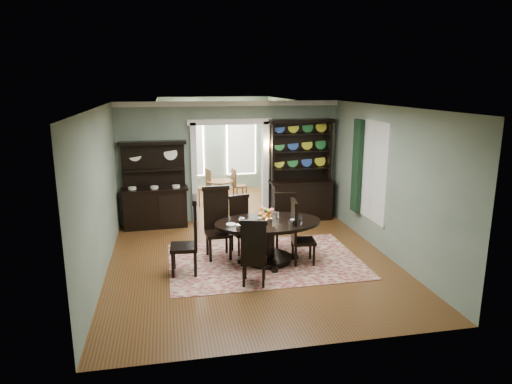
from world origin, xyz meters
TOP-DOWN VIEW (x-y plane):
  - room at (0.00, 0.04)m, footprint 5.51×6.01m
  - parlor at (0.00, 5.53)m, footprint 3.51×3.50m
  - doorway_trim at (0.00, 3.00)m, footprint 2.08×0.25m
  - right_window at (2.69, 0.93)m, footprint 0.15×1.47m
  - wall_sconce at (0.95, 2.85)m, footprint 0.27×0.21m
  - rug at (0.26, 0.04)m, footprint 3.73×2.59m
  - dining_table at (0.32, 0.02)m, footprint 2.12×1.99m
  - centerpiece at (0.28, 0.10)m, footprint 1.50×0.96m
  - chair_far_left at (-0.62, 0.52)m, footprint 0.56×0.53m
  - chair_far_mid at (-0.11, 0.71)m, footprint 0.53×0.52m
  - chair_far_right at (0.84, 0.72)m, footprint 0.52×0.50m
  - chair_end_left at (-1.19, -0.26)m, footprint 0.54×0.57m
  - chair_end_right at (0.86, -0.19)m, footprint 0.49×0.52m
  - chair_near at (-0.17, -1.03)m, footprint 0.54×0.53m
  - sideboard at (-1.87, 2.76)m, footprint 1.60×0.61m
  - welsh_dresser at (1.78, 2.72)m, footprint 1.65×0.63m
  - parlor_table at (-0.09, 4.52)m, footprint 0.76×0.76m
  - parlor_chair_left at (-0.52, 4.63)m, footprint 0.47×0.46m
  - parlor_chair_right at (0.45, 4.70)m, footprint 0.45×0.44m

SIDE VIEW (x-z plane):
  - rug at x=0.26m, z-range 0.00..0.01m
  - parlor_table at x=-0.09m, z-range 0.11..0.81m
  - parlor_chair_right at x=0.45m, z-range 0.04..1.03m
  - parlor_chair_left at x=-0.52m, z-range 0.04..1.06m
  - dining_table at x=0.32m, z-range 0.16..0.98m
  - chair_far_mid at x=-0.11m, z-range 0.03..1.22m
  - chair_far_right at x=0.84m, z-range 0.03..1.22m
  - chair_near at x=-0.17m, z-range 0.03..1.25m
  - chair_end_right at x=0.86m, z-range 0.03..1.30m
  - sideboard at x=-1.87m, z-range -0.31..1.77m
  - chair_far_left at x=-0.62m, z-range 0.04..1.47m
  - chair_end_left at x=-1.19m, z-range 0.04..1.48m
  - centerpiece at x=0.28m, z-range 0.77..1.02m
  - welsh_dresser at x=1.78m, z-range -0.35..2.20m
  - parlor at x=0.00m, z-range 0.01..3.02m
  - room at x=0.00m, z-range 0.07..3.08m
  - right_window at x=2.69m, z-range 0.54..2.66m
  - doorway_trim at x=0.00m, z-range 0.33..2.90m
  - wall_sconce at x=0.95m, z-range 1.79..1.99m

